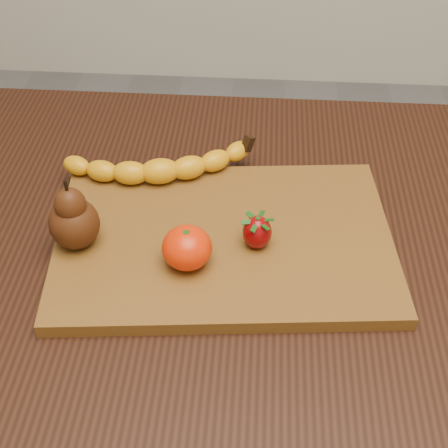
# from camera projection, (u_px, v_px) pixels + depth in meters

# --- Properties ---
(table) EXTENTS (1.00, 0.70, 0.76)m
(table) POSITION_uv_depth(u_px,v_px,m) (171.00, 273.00, 0.95)
(table) COLOR black
(table) RESTS_ON ground
(cutting_board) EXTENTS (0.48, 0.34, 0.02)m
(cutting_board) POSITION_uv_depth(u_px,v_px,m) (224.00, 240.00, 0.84)
(cutting_board) COLOR brown
(cutting_board) RESTS_ON table
(banana) EXTENTS (0.25, 0.11, 0.04)m
(banana) POSITION_uv_depth(u_px,v_px,m) (160.00, 171.00, 0.91)
(banana) COLOR #EAA00B
(banana) RESTS_ON cutting_board
(pear) EXTENTS (0.08, 0.08, 0.10)m
(pear) POSITION_uv_depth(u_px,v_px,m) (72.00, 213.00, 0.79)
(pear) COLOR #411D0A
(pear) RESTS_ON cutting_board
(mandarin) EXTENTS (0.08, 0.08, 0.05)m
(mandarin) POSITION_uv_depth(u_px,v_px,m) (187.00, 248.00, 0.78)
(mandarin) COLOR red
(mandarin) RESTS_ON cutting_board
(strawberry) EXTENTS (0.05, 0.05, 0.05)m
(strawberry) POSITION_uv_depth(u_px,v_px,m) (257.00, 231.00, 0.81)
(strawberry) COLOR #800306
(strawberry) RESTS_ON cutting_board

